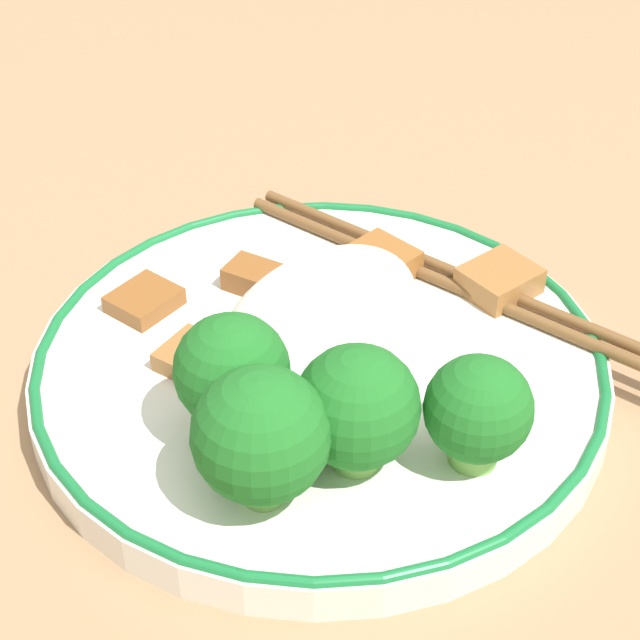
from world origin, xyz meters
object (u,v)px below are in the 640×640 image
object	(u,v)px
broccoli_back_center	(261,436)
broccoli_mid_left	(478,411)
broccoli_back_left	(227,370)
broccoli_back_right	(357,408)
chopsticks	(453,279)
plate	(320,368)

from	to	relation	value
broccoli_back_center	broccoli_mid_left	size ratio (longest dim) A/B	1.21
broccoli_back_left	broccoli_back_center	xyz separation A→B (m)	(-0.02, -0.03, -0.00)
broccoli_back_right	broccoli_mid_left	xyz separation A→B (m)	(0.03, -0.04, -0.00)
chopsticks	broccoli_mid_left	bearing A→B (deg)	-147.11
plate	broccoli_mid_left	size ratio (longest dim) A/B	5.27
broccoli_back_center	plate	bearing A→B (deg)	20.24
plate	broccoli_back_right	size ratio (longest dim) A/B	4.72
plate	chopsticks	distance (m)	0.08
broccoli_back_left	broccoli_back_center	world-z (taller)	broccoli_back_center
broccoli_mid_left	chopsticks	xyz separation A→B (m)	(0.10, 0.06, -0.02)
plate	broccoli_back_right	xyz separation A→B (m)	(-0.04, -0.05, 0.03)
broccoli_mid_left	plate	bearing A→B (deg)	78.36
broccoli_back_left	chopsticks	bearing A→B (deg)	-9.74
broccoli_mid_left	chopsticks	distance (m)	0.12
broccoli_mid_left	chopsticks	size ratio (longest dim) A/B	0.20
broccoli_back_left	broccoli_back_right	distance (m)	0.05
broccoli_back_center	broccoli_mid_left	xyz separation A→B (m)	(0.06, -0.05, -0.01)
broccoli_back_left	broccoli_back_right	size ratio (longest dim) A/B	1.06
broccoli_back_left	chopsticks	size ratio (longest dim) A/B	0.24
broccoli_back_left	broccoli_back_right	world-z (taller)	broccoli_back_left
plate	broccoli_back_center	distance (m)	0.09
broccoli_back_center	broccoli_back_right	size ratio (longest dim) A/B	1.08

